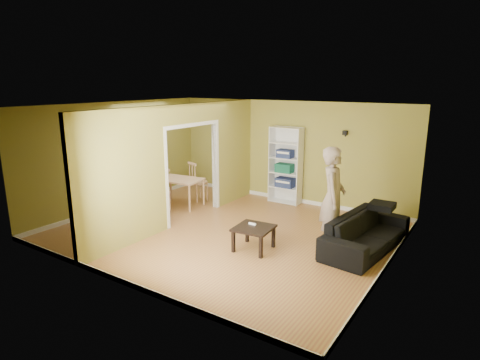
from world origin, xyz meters
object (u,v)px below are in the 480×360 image
object	(u,v)px
bookshelf	(287,165)
coffee_table	(254,230)
chair_left	(157,181)
sofa	(367,228)
dining_table	(179,182)
chair_far	(199,181)
person	(333,189)
chair_near	(160,191)

from	to	relation	value
bookshelf	coffee_table	world-z (taller)	bookshelf
chair_left	sofa	bearing A→B (deg)	73.10
dining_table	chair_far	size ratio (longest dim) A/B	1.07
coffee_table	chair_left	xyz separation A→B (m)	(-3.80, 1.35, 0.13)
bookshelf	chair_left	world-z (taller)	bookshelf
sofa	chair_left	distance (m)	5.54
chair_far	dining_table	bearing A→B (deg)	97.85
person	chair_far	bearing A→B (deg)	59.62
chair_far	person	bearing A→B (deg)	-175.70
chair_left	chair_near	world-z (taller)	chair_near
person	bookshelf	xyz separation A→B (m)	(-2.03, 2.11, -0.14)
sofa	bookshelf	bearing A→B (deg)	61.17
sofa	dining_table	distance (m)	4.76
chair_left	chair_far	xyz separation A→B (m)	(0.90, 0.60, 0.01)
sofa	person	distance (m)	0.95
chair_far	bookshelf	bearing A→B (deg)	-132.39
bookshelf	chair_left	size ratio (longest dim) A/B	1.91
bookshelf	coffee_table	bearing A→B (deg)	-73.65
sofa	coffee_table	size ratio (longest dim) A/B	3.34
dining_table	bookshelf	bearing A→B (deg)	39.97
chair_near	bookshelf	bearing A→B (deg)	27.90
sofa	dining_table	size ratio (longest dim) A/B	2.01
sofa	bookshelf	xyz separation A→B (m)	(-2.65, 1.92, 0.55)
chair_left	dining_table	bearing A→B (deg)	73.16
sofa	chair_left	bearing A→B (deg)	95.20
dining_table	chair_left	bearing A→B (deg)	178.20
dining_table	coffee_table	bearing A→B (deg)	-23.81
bookshelf	chair_left	xyz separation A→B (m)	(-2.89, -1.74, -0.47)
person	dining_table	world-z (taller)	person
chair_left	bookshelf	bearing A→B (deg)	105.98
chair_near	chair_far	xyz separation A→B (m)	(0.14, 1.27, 0.01)
dining_table	chair_near	xyz separation A→B (m)	(-0.03, -0.64, -0.10)
person	bookshelf	bearing A→B (deg)	27.16
coffee_table	dining_table	xyz separation A→B (m)	(-3.01, 1.33, 0.24)
person	chair_near	distance (m)	4.22
bookshelf	dining_table	world-z (taller)	bookshelf
chair_left	chair_far	bearing A→B (deg)	108.78
person	bookshelf	distance (m)	2.93
sofa	chair_near	xyz separation A→B (m)	(-4.78, -0.49, 0.09)
coffee_table	chair_far	distance (m)	3.50
dining_table	chair_far	xyz separation A→B (m)	(0.11, 0.63, -0.10)
coffee_table	dining_table	bearing A→B (deg)	156.19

